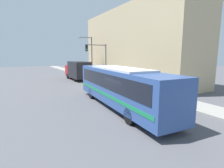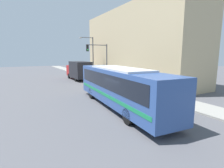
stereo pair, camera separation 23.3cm
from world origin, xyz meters
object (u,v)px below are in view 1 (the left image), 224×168
Objects in this scene: fire_hydrant at (146,90)px; street_lamp at (90,54)px; delivery_truck at (78,70)px; traffic_light_pole at (99,56)px; pedestrian_near_corner at (145,83)px; parking_meter at (114,78)px; city_bus at (120,85)px.

fire_hydrant is 0.11× the size of street_lamp.
delivery_truck is 5.73m from traffic_light_pole.
delivery_truck is at bearing -169.12° from street_lamp.
delivery_truck is 0.97× the size of street_lamp.
parking_meter is at bearing 100.52° from pedestrian_near_corner.
traffic_light_pole is 3.14× the size of pedestrian_near_corner.
city_bus is at bearing -107.96° from traffic_light_pole.
pedestrian_near_corner is (5.74, 3.72, -0.79)m from city_bus.
city_bus is 2.21× the size of traffic_light_pole.
city_bus reaches higher than fire_hydrant.
traffic_light_pole is 4.03× the size of parking_meter.
fire_hydrant is 0.54× the size of parking_meter.
fire_hydrant is (2.58, -14.32, -1.15)m from delivery_truck.
traffic_light_pole reaches higher than city_bus.
parking_meter is 8.69m from street_lamp.
street_lamp is at bearing 94.63° from pedestrian_near_corner.
street_lamp is 13.89m from pedestrian_near_corner.
pedestrian_near_corner is (3.58, -12.97, -0.62)m from delivery_truck.
delivery_truck is at bearing 100.22° from fire_hydrant.
city_bus is 1.80× the size of delivery_truck.
traffic_light_pole is at bearing 76.19° from city_bus.
pedestrian_near_corner is at bearing -85.37° from street_lamp.
delivery_truck is 8.03m from parking_meter.
city_bus is 16.38× the size of fire_hydrant.
city_bus is 6.89m from pedestrian_near_corner.
street_lamp reaches higher than traffic_light_pole.
street_lamp is (-0.09, 14.80, 3.80)m from fire_hydrant.
traffic_light_pole reaches higher than pedestrian_near_corner.
city_bus is 17.96m from street_lamp.
traffic_light_pole is at bearing 103.70° from pedestrian_near_corner.
delivery_truck is 1.23× the size of traffic_light_pole.
fire_hydrant is at bearing -126.58° from pedestrian_near_corner.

